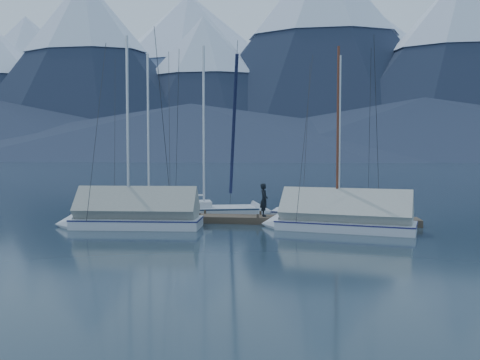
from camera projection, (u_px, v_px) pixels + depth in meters
name	position (u px, v px, depth m)	size (l,w,h in m)	color
ground	(234.00, 228.00, 24.38)	(1000.00, 1000.00, 0.00)	black
mountain_range	(313.00, 81.00, 387.02)	(877.00, 584.00, 150.50)	#475675
dock	(240.00, 220.00, 26.35)	(18.00, 1.50, 0.54)	#382D23
mooring_posts	(231.00, 215.00, 26.41)	(15.12, 1.52, 0.35)	#382D23
sailboat_open_left	(159.00, 213.00, 29.09)	(7.91, 4.60, 10.10)	silver
sailboat_open_mid	(214.00, 212.00, 29.12)	(8.32, 4.39, 10.59)	silver
sailboat_open_right	(348.00, 216.00, 27.46)	(7.49, 3.14, 9.70)	silver
sailboat_covered_near	(334.00, 220.00, 23.72)	(7.57, 3.76, 9.44)	silver
sailboat_covered_far	(126.00, 217.00, 24.45)	(7.31, 3.05, 10.06)	silver
person	(264.00, 200.00, 26.03)	(0.62, 0.41, 1.70)	black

